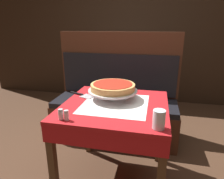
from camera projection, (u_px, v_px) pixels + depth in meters
dining_table_front at (115, 115)px, 1.58m from camera, size 0.81×0.81×0.73m
dining_table_rear at (121, 72)px, 3.10m from camera, size 0.73×0.73×0.73m
booth_bench at (115, 108)px, 2.44m from camera, size 1.47×0.52×1.25m
back_wall_panel at (141, 33)px, 3.41m from camera, size 6.00×0.04×2.40m
pizza_pan_stand at (113, 91)px, 1.65m from camera, size 0.41×0.41×0.08m
deep_dish_pizza at (113, 87)px, 1.64m from camera, size 0.36×0.36×0.05m
pizza_server at (82, 95)px, 1.74m from camera, size 0.25×0.14×0.01m
water_glass_near at (159, 119)px, 1.17m from camera, size 0.07×0.07×0.12m
salt_shaker at (61, 114)px, 1.28m from camera, size 0.03×0.03×0.07m
pepper_shaker at (66, 115)px, 1.28m from camera, size 0.03×0.03×0.07m
condiment_caddy at (127, 62)px, 3.08m from camera, size 0.12×0.12×0.18m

